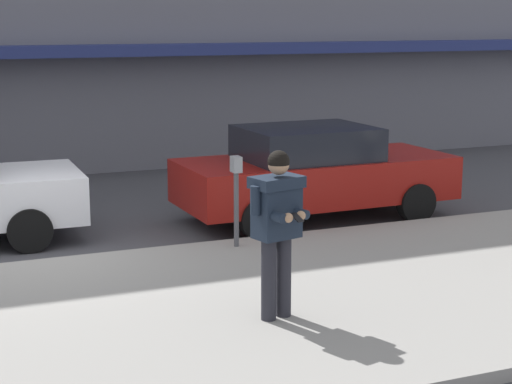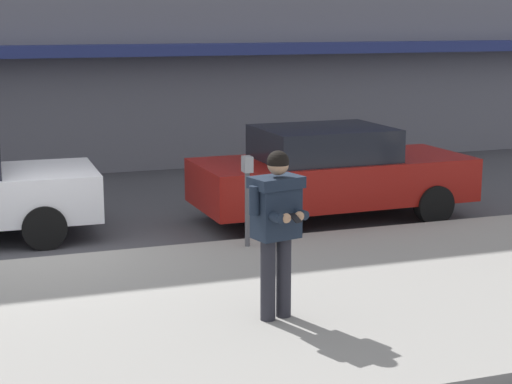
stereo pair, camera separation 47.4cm
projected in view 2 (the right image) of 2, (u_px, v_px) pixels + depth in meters
ground_plane at (50, 262)px, 11.66m from camera, size 80.00×80.00×0.00m
sidewalk at (171, 316)px, 9.34m from camera, size 32.00×5.30×0.14m
curb_paint_line at (122, 254)px, 12.03m from camera, size 28.00×0.12×0.01m
parked_sedan_far at (331, 173)px, 13.92m from camera, size 4.54×2.01×1.54m
man_texting_on_phone at (277, 216)px, 8.86m from camera, size 0.64×0.63×1.81m
parking_meter at (247, 188)px, 11.77m from camera, size 0.12×0.18×1.27m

